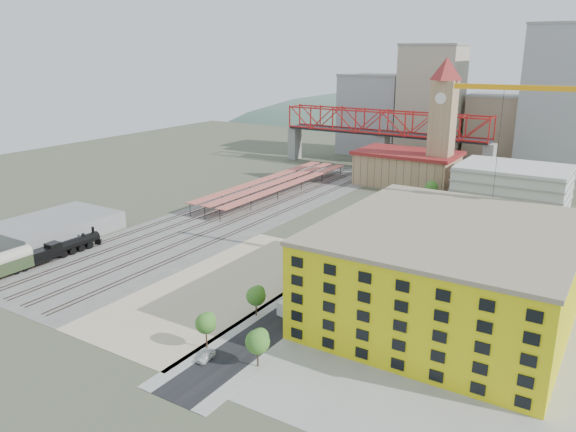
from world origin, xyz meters
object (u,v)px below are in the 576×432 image
Objects in this scene: site_trailer_b at (316,291)px; site_trailer_c at (335,277)px; locomotive at (66,248)px; car_0 at (206,357)px; clock_tower at (443,113)px; construction_building at (448,271)px; site_trailer_d at (363,257)px; site_trailer_a at (299,302)px.

site_trailer_c is at bearing 92.20° from site_trailer_b.
car_0 is (63.00, -19.62, -1.49)m from locomotive.
clock_tower is 101.34m from site_trailer_c.
clock_tower is at bearing 108.78° from construction_building.
construction_building is at bearing 11.36° from locomotive.
construction_building reaches higher than site_trailer_d.
locomotive is 75.23m from site_trailer_d.
car_0 is at bearing -85.87° from site_trailer_c.
site_trailer_d is (66.00, 36.10, -0.79)m from locomotive.
site_trailer_a is (66.00, 5.58, -0.73)m from locomotive.
site_trailer_a is (8.00, -112.90, -27.28)m from clock_tower.
locomotive reaches higher than site_trailer_c.
site_trailer_c is (8.00, -97.23, -27.42)m from clock_tower.
site_trailer_d is (0.00, 14.84, 0.08)m from site_trailer_c.
site_trailer_b is at bearing -81.67° from site_trailer_c.
site_trailer_a reaches higher than car_0.
locomotive is at bearing -157.47° from site_trailer_d.
site_trailer_b is 23.52m from site_trailer_d.
site_trailer_c is 14.84m from site_trailer_d.
car_0 is at bearing -87.93° from clock_tower.
construction_building is 32.42m from site_trailer_d.
site_trailer_d is at bearing 28.68° from locomotive.
site_trailer_b is (66.00, 12.58, -0.88)m from locomotive.
site_trailer_c is (-26.00, 2.76, -8.13)m from construction_building.
site_trailer_a reaches higher than site_trailer_b.
site_trailer_b is at bearing -167.18° from construction_building.
site_trailer_d is at bearing 92.20° from site_trailer_b.
construction_building is 27.38m from site_trailer_c.
site_trailer_d is 55.81m from car_0.
car_0 is at bearing -99.22° from site_trailer_d.
site_trailer_d reaches higher than site_trailer_b.
car_0 is (-3.00, -55.72, -0.70)m from site_trailer_d.
clock_tower is at bearing 102.55° from site_trailer_a.
car_0 is at bearing -93.12° from site_trailer_b.
site_trailer_c is (66.00, 21.26, -0.87)m from locomotive.
site_trailer_a is at bearing 80.09° from car_0.
locomotive is 5.95× the size of car_0.
construction_building is (34.00, -99.99, -19.29)m from clock_tower.
site_trailer_d is at bearing 98.33° from site_trailer_c.
site_trailer_b is at bearing 10.79° from locomotive.
locomotive is at bearing -167.01° from site_trailer_b.
site_trailer_c is 2.42× the size of car_0.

